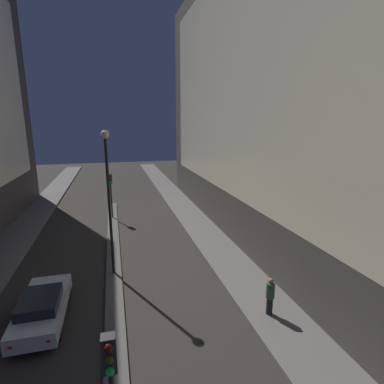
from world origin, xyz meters
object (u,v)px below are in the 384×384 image
Objects in this scene: car_left_lane at (42,307)px; street_lamp at (108,186)px; traffic_light_near at (111,378)px; pedestrian_on_right_sidewalk at (270,295)px; traffic_light_mid at (111,186)px.

street_lamp is at bearing 49.50° from car_left_lane.
car_left_lane is (-3.10, 7.26, -2.42)m from traffic_light_near.
pedestrian_on_right_sidewalk is at bearing -40.72° from street_lamp.
street_lamp is (0.00, -10.82, 2.17)m from traffic_light_mid.
pedestrian_on_right_sidewalk reaches higher than car_left_lane.
pedestrian_on_right_sidewalk is (9.98, -2.29, 0.37)m from car_left_lane.
street_lamp is 1.73× the size of car_left_lane.
car_left_lane is at bearing -102.11° from traffic_light_mid.
street_lamp is at bearing 139.28° from pedestrian_on_right_sidewalk.
pedestrian_on_right_sidewalk is at bearing -67.65° from traffic_light_mid.
street_lamp reaches higher than traffic_light_mid.
traffic_light_mid reaches higher than car_left_lane.
car_left_lane is (-3.10, -14.45, -2.42)m from traffic_light_mid.
traffic_light_mid is 0.50× the size of street_lamp.
street_lamp is at bearing 90.00° from traffic_light_near.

